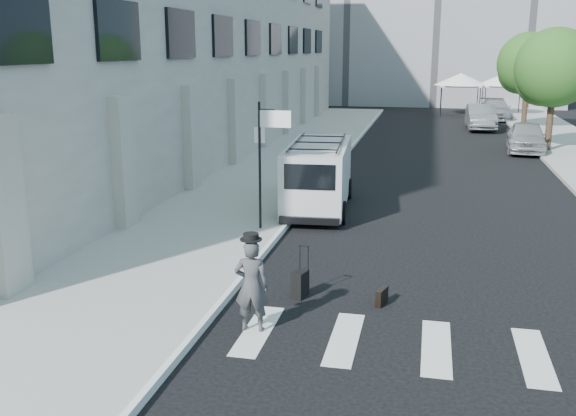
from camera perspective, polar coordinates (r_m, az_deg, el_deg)
The scene contains 15 objects.
ground at distance 14.53m, azimuth 4.26°, elevation -6.30°, with size 120.00×120.00×0.00m, color black.
sidewalk_left at distance 30.53m, azimuth 0.73°, elevation 4.67°, with size 4.50×48.00×0.15m, color gray.
building_left at distance 34.24m, azimuth -10.92°, elevation 15.39°, with size 10.00×44.00×12.00m, color gray.
sign_pole at distance 17.39m, azimuth -1.79°, elevation 6.14°, with size 1.03×0.07×3.50m.
tree_near at distance 34.13m, azimuth 22.41°, elevation 11.21°, with size 3.80×3.83×6.03m.
tree_far at distance 43.03m, azimuth 20.44°, elevation 11.75°, with size 3.80×3.83×6.03m.
tent_left at distance 51.59m, azimuth 15.12°, elevation 10.97°, with size 4.00×4.00×3.20m.
tent_right at distance 52.32m, azimuth 18.66°, elevation 10.76°, with size 4.00×4.00×3.20m.
businessman at distance 11.68m, azimuth -3.25°, elevation -6.91°, with size 0.63×0.41×1.73m, color #3B3B3E.
briefcase at distance 13.18m, azimuth 8.34°, elevation -7.79°, with size 0.12×0.44×0.34m, color black.
suitcase at distance 13.38m, azimuth 1.08°, elevation -6.76°, with size 0.34×0.44×1.08m.
cargo_van at distance 20.58m, azimuth 2.75°, elevation 2.97°, with size 2.26×5.64×2.10m.
parked_car_a at distance 34.12m, azimuth 20.43°, elevation 5.95°, with size 1.80×4.48×1.53m, color #A2A5AA.
parked_car_b at distance 42.80m, azimuth 16.76°, elevation 7.73°, with size 1.66×4.76×1.57m, color slate.
parked_car_c at distance 49.10m, azimuth 17.93°, elevation 8.31°, with size 2.03×5.00×1.45m, color gray.
Camera 1 is at (1.89, -13.49, 5.03)m, focal length 40.00 mm.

